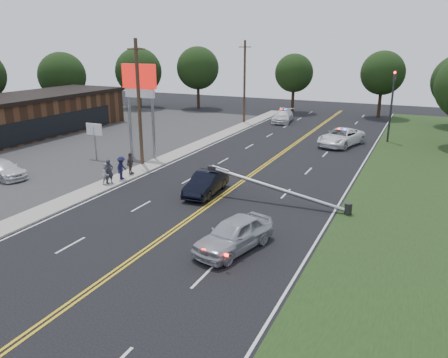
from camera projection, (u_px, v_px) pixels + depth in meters
The scene contains 25 objects.
ground at pixel (156, 243), 21.94m from camera, with size 120.00×120.00×0.00m, color black.
parking_lot at pixel (28, 157), 38.63m from camera, with size 25.00×60.00×0.01m, color #2D2D2D.
sidewalk at pixel (136, 172), 33.96m from camera, with size 1.80×70.00×0.12m, color #9E988E.
centerline_yellow at pixel (235, 186), 30.60m from camera, with size 0.36×80.00×0.00m, color gold.
pharmacy_building at pixel (0, 119), 44.66m from camera, with size 8.40×30.40×4.30m.
pylon_sign at pixel (140, 88), 36.50m from camera, with size 3.20×0.35×8.00m.
small_sign at pixel (94, 132), 37.27m from camera, with size 1.60×0.14×3.10m.
traffic_signal at pixel (392, 100), 43.34m from camera, with size 0.28×0.41×7.05m.
fallen_streetlight at pixel (284, 191), 26.91m from camera, with size 9.36×0.44×1.91m.
utility_pole_mid at pixel (139, 103), 34.52m from camera, with size 1.60×0.28×10.00m.
utility_pole_far at pixel (244, 82), 53.58m from camera, with size 1.60×0.28×10.00m.
tree_3 at pixel (62, 76), 61.66m from camera, with size 6.60×6.60×8.52m.
tree_4 at pixel (138, 71), 66.65m from camera, with size 7.07×7.07×9.05m.
tree_5 at pixel (198, 68), 65.64m from camera, with size 6.34×6.34×9.24m.
tree_6 at pixel (294, 73), 61.93m from camera, with size 5.39×5.39×8.29m.
tree_7 at pixel (383, 73), 57.53m from camera, with size 5.75×5.75×8.76m.
crashed_sedan at pixel (206, 183), 28.91m from camera, with size 1.57×4.51×1.49m, color black.
waiting_sedan at pixel (234, 234), 21.05m from camera, with size 1.89×4.69×1.60m, color #AFB1B8.
parked_car at pixel (2, 169), 32.42m from camera, with size 1.84×4.54×1.32m, color silver.
emergency_a at pixel (341, 137), 42.74m from camera, with size 2.74×5.93×1.65m, color white.
emergency_b at pixel (283, 116), 55.44m from camera, with size 2.16×5.31×1.54m, color silver.
bystander_a at pixel (109, 172), 30.62m from camera, with size 0.64×0.42×1.75m, color #292A31.
bystander_b at pixel (107, 173), 30.57m from camera, with size 0.74×0.58×1.53m, color #A7A6AB.
bystander_c at pixel (122, 168), 31.62m from camera, with size 1.10×0.63×1.70m, color #181638.
bystander_d at pixel (130, 163), 32.88m from camera, with size 0.98×0.41×1.67m, color #514541.
Camera 1 is at (11.53, -16.69, 9.59)m, focal length 35.00 mm.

